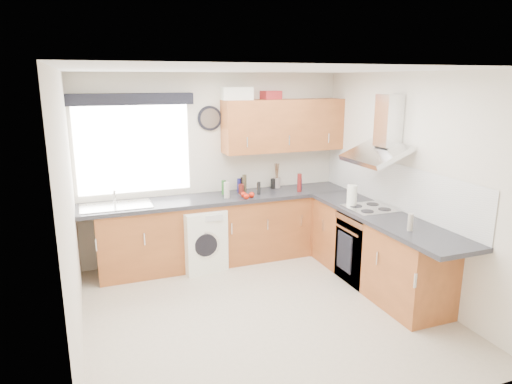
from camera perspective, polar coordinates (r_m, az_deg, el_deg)
name	(u,v)px	position (r m, az deg, el deg)	size (l,w,h in m)	color
ground_plane	(262,312)	(5.04, 0.81, -14.72)	(3.60, 3.60, 0.00)	beige
ceiling	(263,70)	(4.42, 0.93, 15.02)	(3.60, 3.60, 0.02)	white
wall_back	(214,167)	(6.24, -5.27, 3.11)	(3.60, 0.02, 2.50)	silver
wall_front	(366,265)	(3.06, 13.57, -8.88)	(3.60, 0.02, 2.50)	silver
wall_left	(70,218)	(4.27, -22.21, -2.97)	(0.02, 3.60, 2.50)	silver
wall_right	(409,184)	(5.48, 18.63, 0.91)	(0.02, 3.60, 2.50)	silver
window	(134,150)	(5.99, -15.05, 5.14)	(1.40, 0.02, 1.10)	white
window_blind	(131,99)	(5.84, -15.35, 11.13)	(1.50, 0.18, 0.14)	black
splashback	(392,185)	(5.72, 16.61, 0.86)	(0.01, 3.00, 0.54)	white
base_cab_back	(214,232)	(6.15, -5.26, -4.96)	(3.00, 0.58, 0.86)	brown
base_cab_corner	(320,219)	(6.73, 8.02, -3.38)	(0.60, 0.60, 0.86)	brown
base_cab_right	(376,251)	(5.66, 14.73, -7.11)	(0.58, 2.10, 0.86)	brown
worktop_back	(221,198)	(6.04, -4.42, -0.79)	(3.60, 0.62, 0.05)	#26262B
worktop_right	(385,218)	(5.39, 15.86, -3.11)	(0.62, 2.42, 0.05)	#26262B
sink	(116,203)	(5.80, -17.12, -1.33)	(0.84, 0.46, 0.10)	silver
oven	(368,247)	(5.77, 13.78, -6.69)	(0.56, 0.58, 0.85)	black
hob_plate	(370,208)	(5.61, 14.07, -1.98)	(0.52, 0.52, 0.01)	silver
extractor_hood	(382,137)	(5.51, 15.45, 6.70)	(0.52, 0.78, 0.66)	silver
upper_cabinets	(284,125)	(6.32, 3.47, 8.31)	(1.70, 0.35, 0.70)	brown
washing_machine	(200,238)	(6.01, -6.96, -5.76)	(0.55, 0.53, 0.80)	white
wall_clock	(210,118)	(6.10, -5.75, 9.14)	(0.32, 0.32, 0.04)	black
casserole	(236,93)	(6.14, -2.51, 12.21)	(0.40, 0.29, 0.17)	white
storage_box	(271,95)	(6.32, 1.86, 12.02)	(0.24, 0.20, 0.11)	#A92628
utensil_pot	(277,183)	(6.49, 2.61, 1.16)	(0.10, 0.10, 0.14)	gray
kitchen_roll	(352,196)	(5.64, 11.89, -0.48)	(0.12, 0.12, 0.26)	white
tomato_cluster	(247,195)	(5.93, -1.11, -0.41)	(0.17, 0.17, 0.08)	red
jar_0	(224,187)	(6.13, -4.04, 0.59)	(0.06, 0.06, 0.19)	#235B20
jar_1	(258,186)	(6.36, 0.27, 0.71)	(0.04, 0.04, 0.10)	brown
jar_2	(299,183)	(6.27, 5.45, 1.15)	(0.06, 0.06, 0.25)	maroon
jar_3	(244,184)	(6.19, -1.45, 1.03)	(0.06, 0.06, 0.25)	#3D3422
jar_4	(241,189)	(6.14, -1.87, 0.37)	(0.07, 0.07, 0.14)	#5B1913
jar_5	(243,184)	(6.25, -1.63, 0.95)	(0.06, 0.06, 0.20)	black
jar_6	(300,184)	(6.41, 5.48, 0.96)	(0.06, 0.06, 0.15)	#181548
jar_7	(273,184)	(6.45, 2.13, 1.07)	(0.06, 0.06, 0.14)	black
jar_8	(239,185)	(6.24, -2.13, 0.83)	(0.05, 0.05, 0.19)	navy
jar_9	(259,188)	(6.11, 0.36, 0.48)	(0.04, 0.04, 0.17)	black
jar_10	(227,190)	(5.94, -3.68, 0.25)	(0.07, 0.07, 0.21)	#B1A497
bottle_0	(410,222)	(4.91, 18.75, -3.60)	(0.06, 0.06, 0.18)	#A89E8F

